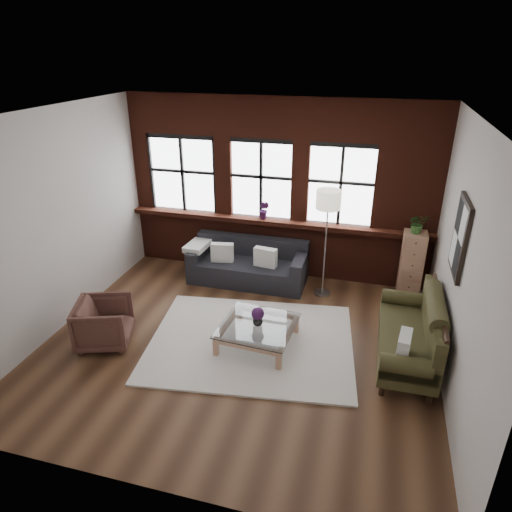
% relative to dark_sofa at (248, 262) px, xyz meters
% --- Properties ---
extents(floor, '(5.50, 5.50, 0.00)m').
position_rel_dark_sofa_xyz_m(floor, '(0.40, -1.90, -0.38)').
color(floor, '#3D2516').
rests_on(floor, ground).
extents(ceiling, '(5.50, 5.50, 0.00)m').
position_rel_dark_sofa_xyz_m(ceiling, '(0.40, -1.90, 2.82)').
color(ceiling, white).
rests_on(ceiling, ground).
extents(wall_back, '(5.50, 0.00, 5.50)m').
position_rel_dark_sofa_xyz_m(wall_back, '(0.40, 0.60, 1.22)').
color(wall_back, beige).
rests_on(wall_back, ground).
extents(wall_front, '(5.50, 0.00, 5.50)m').
position_rel_dark_sofa_xyz_m(wall_front, '(0.40, -4.40, 1.22)').
color(wall_front, beige).
rests_on(wall_front, ground).
extents(wall_left, '(0.00, 5.00, 5.00)m').
position_rel_dark_sofa_xyz_m(wall_left, '(-2.35, -1.90, 1.22)').
color(wall_left, beige).
rests_on(wall_left, ground).
extents(wall_right, '(0.00, 5.00, 5.00)m').
position_rel_dark_sofa_xyz_m(wall_right, '(3.15, -1.90, 1.22)').
color(wall_right, beige).
rests_on(wall_right, ground).
extents(brick_backwall, '(5.50, 0.12, 3.20)m').
position_rel_dark_sofa_xyz_m(brick_backwall, '(0.40, 0.54, 1.22)').
color(brick_backwall, '#491B11').
rests_on(brick_backwall, floor).
extents(sill_ledge, '(5.50, 0.30, 0.08)m').
position_rel_dark_sofa_xyz_m(sill_ledge, '(0.40, 0.45, 0.66)').
color(sill_ledge, '#491B11').
rests_on(sill_ledge, brick_backwall).
extents(window_left, '(1.38, 0.10, 1.50)m').
position_rel_dark_sofa_xyz_m(window_left, '(-1.40, 0.55, 1.37)').
color(window_left, black).
rests_on(window_left, brick_backwall).
extents(window_mid, '(1.38, 0.10, 1.50)m').
position_rel_dark_sofa_xyz_m(window_mid, '(0.10, 0.55, 1.37)').
color(window_mid, black).
rests_on(window_mid, brick_backwall).
extents(window_right, '(1.38, 0.10, 1.50)m').
position_rel_dark_sofa_xyz_m(window_right, '(1.50, 0.55, 1.37)').
color(window_right, black).
rests_on(window_right, brick_backwall).
extents(wall_poster, '(0.05, 0.74, 0.94)m').
position_rel_dark_sofa_xyz_m(wall_poster, '(3.12, -1.60, 1.47)').
color(wall_poster, black).
rests_on(wall_poster, wall_right).
extents(shag_rug, '(3.18, 2.64, 0.03)m').
position_rel_dark_sofa_xyz_m(shag_rug, '(0.57, -1.83, -0.36)').
color(shag_rug, beige).
rests_on(shag_rug, floor).
extents(dark_sofa, '(2.09, 0.84, 0.76)m').
position_rel_dark_sofa_xyz_m(dark_sofa, '(0.00, 0.00, 0.00)').
color(dark_sofa, black).
rests_on(dark_sofa, floor).
extents(pillow_a, '(0.42, 0.21, 0.34)m').
position_rel_dark_sofa_xyz_m(pillow_a, '(-0.45, -0.10, 0.19)').
color(pillow_a, silver).
rests_on(pillow_a, dark_sofa).
extents(pillow_b, '(0.42, 0.19, 0.34)m').
position_rel_dark_sofa_xyz_m(pillow_b, '(0.35, -0.10, 0.19)').
color(pillow_b, silver).
rests_on(pillow_b, dark_sofa).
extents(vintage_settee, '(0.82, 1.84, 0.98)m').
position_rel_dark_sofa_xyz_m(vintage_settee, '(2.70, -1.66, 0.11)').
color(vintage_settee, '#353118').
rests_on(vintage_settee, floor).
extents(pillow_settee, '(0.19, 0.40, 0.34)m').
position_rel_dark_sofa_xyz_m(pillow_settee, '(2.62, -2.22, 0.22)').
color(pillow_settee, silver).
rests_on(pillow_settee, vintage_settee).
extents(armchair, '(0.94, 0.93, 0.68)m').
position_rel_dark_sofa_xyz_m(armchair, '(-1.46, -2.37, -0.04)').
color(armchair, '#462A23').
rests_on(armchair, floor).
extents(coffee_table, '(1.10, 1.10, 0.35)m').
position_rel_dark_sofa_xyz_m(coffee_table, '(0.67, -1.84, -0.21)').
color(coffee_table, '#AC7A5D').
rests_on(coffee_table, shag_rug).
extents(vase, '(0.19, 0.19, 0.15)m').
position_rel_dark_sofa_xyz_m(vase, '(0.67, -1.84, 0.03)').
color(vase, '#B2B2B2').
rests_on(vase, coffee_table).
extents(flowers, '(0.18, 0.18, 0.18)m').
position_rel_dark_sofa_xyz_m(flowers, '(0.67, -1.84, 0.14)').
color(flowers, '#461B4F').
rests_on(flowers, vase).
extents(drawer_chest, '(0.37, 0.37, 1.19)m').
position_rel_dark_sofa_xyz_m(drawer_chest, '(2.79, 0.15, 0.22)').
color(drawer_chest, '#AC7A5D').
rests_on(drawer_chest, floor).
extents(potted_plant_top, '(0.34, 0.31, 0.32)m').
position_rel_dark_sofa_xyz_m(potted_plant_top, '(2.79, 0.15, 0.97)').
color(potted_plant_top, '#2D5923').
rests_on(potted_plant_top, drawer_chest).
extents(floor_lamp, '(0.40, 0.40, 2.02)m').
position_rel_dark_sofa_xyz_m(floor_lamp, '(1.38, -0.11, 0.63)').
color(floor_lamp, '#A5A5A8').
rests_on(floor_lamp, floor).
extents(sill_plant, '(0.23, 0.20, 0.35)m').
position_rel_dark_sofa_xyz_m(sill_plant, '(0.19, 0.42, 0.87)').
color(sill_plant, '#461B4F').
rests_on(sill_plant, sill_ledge).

